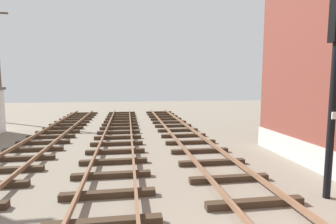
{
  "coord_description": "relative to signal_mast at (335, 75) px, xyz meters",
  "views": [
    {
      "loc": [
        -2.06,
        -2.45,
        3.04
      ],
      "look_at": [
        -0.09,
        10.42,
        1.58
      ],
      "focal_mm": 28.34,
      "sensor_mm": 36.0,
      "label": 1
    }
  ],
  "objects": [
    {
      "name": "signal_mast",
      "position": [
        0.0,
        0.0,
        0.0
      ],
      "size": [
        0.36,
        0.4,
        5.13
      ],
      "color": "black",
      "rests_on": "ground"
    }
  ]
}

